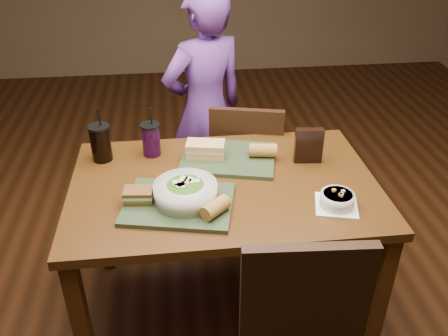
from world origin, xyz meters
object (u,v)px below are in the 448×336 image
at_px(baguette_near, 216,208).
at_px(tray_far, 228,158).
at_px(dining_table, 224,199).
at_px(salad_bowl, 186,191).
at_px(diner, 205,110).
at_px(sandwich_far, 206,149).
at_px(cup_cola, 101,143).
at_px(tray_near, 179,204).
at_px(baguette_far, 263,150).
at_px(soup_bowl, 337,199).
at_px(chair_far, 242,167).
at_px(cup_berry, 151,139).
at_px(sandwich_near, 139,195).
at_px(chip_bag, 309,146).

bearing_deg(baguette_near, tray_far, 76.51).
relative_size(dining_table, salad_bowl, 5.18).
xyz_separation_m(diner, sandwich_far, (-0.05, -0.64, 0.10)).
relative_size(tray_far, cup_cola, 1.59).
relative_size(tray_near, baguette_far, 3.36).
bearing_deg(baguette_far, soup_bowl, -60.34).
distance_m(tray_near, sandwich_far, 0.38).
height_order(tray_far, baguette_far, baguette_far).
relative_size(sandwich_far, baguette_near, 1.61).
relative_size(dining_table, soup_bowl, 6.56).
distance_m(chair_far, tray_far, 0.47).
bearing_deg(cup_cola, cup_berry, 5.26).
distance_m(diner, cup_berry, 0.65).
height_order(tray_near, cup_berry, cup_berry).
relative_size(chair_far, baguette_far, 7.02).
relative_size(tray_far, baguette_far, 3.36).
bearing_deg(sandwich_far, dining_table, -73.17).
relative_size(diner, salad_bowl, 5.63).
bearing_deg(soup_bowl, tray_far, 132.61).
xyz_separation_m(sandwich_far, baguette_near, (0.00, -0.45, -0.01)).
relative_size(soup_bowl, sandwich_near, 1.65).
relative_size(tray_far, salad_bowl, 1.67).
height_order(tray_far, soup_bowl, soup_bowl).
bearing_deg(tray_near, diner, 79.40).
bearing_deg(diner, soup_bowl, 88.37).
height_order(dining_table, chip_bag, chip_bag).
xyz_separation_m(soup_bowl, baguette_far, (-0.22, 0.39, 0.02)).
bearing_deg(tray_near, sandwich_far, 68.79).
height_order(baguette_far, cup_cola, cup_cola).
bearing_deg(diner, tray_far, 71.07).
distance_m(diner, baguette_near, 1.09).
bearing_deg(chip_bag, baguette_near, -134.62).
distance_m(soup_bowl, cup_berry, 0.88).
distance_m(sandwich_near, chip_bag, 0.79).
distance_m(dining_table, salad_bowl, 0.27).
xyz_separation_m(chair_far, cup_berry, (-0.47, -0.27, 0.34)).
bearing_deg(soup_bowl, salad_bowl, 171.93).
height_order(sandwich_near, sandwich_far, sandwich_far).
height_order(diner, chip_bag, diner).
bearing_deg(salad_bowl, sandwich_near, 175.38).
bearing_deg(tray_far, baguette_far, -7.42).
relative_size(chair_far, salad_bowl, 3.49).
xyz_separation_m(chair_far, sandwich_near, (-0.52, -0.67, 0.31)).
height_order(cup_cola, chip_bag, cup_cola).
xyz_separation_m(tray_near, sandwich_far, (0.14, 0.35, 0.04)).
distance_m(salad_bowl, cup_berry, 0.44).
distance_m(diner, cup_cola, 0.79).
bearing_deg(tray_near, cup_cola, 129.23).
xyz_separation_m(sandwich_near, sandwich_far, (0.29, 0.33, 0.01)).
bearing_deg(baguette_far, sandwich_far, 172.55).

